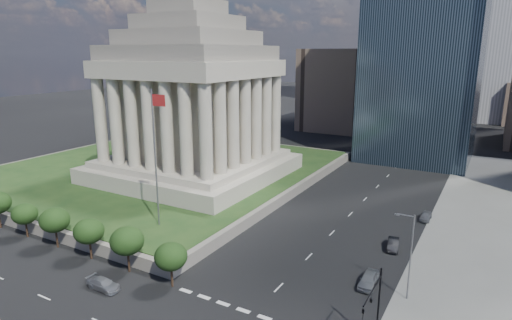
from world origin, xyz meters
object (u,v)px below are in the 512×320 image
Objects in this scene: war_memorial at (191,80)px; traffic_signal_ne at (374,305)px; parked_sedan_mid at (393,244)px; parked_sedan_far at (426,216)px; suv_grey at (103,284)px; flagpole at (156,151)px; parked_sedan_near at (369,280)px; street_lamp_north at (409,252)px.

war_memorial is 60.00m from traffic_signal_ne.
parked_sedan_mid is 1.06× the size of parked_sedan_far.
war_memorial is 8.82× the size of suv_grey.
traffic_signal_ne is at bearing -36.42° from war_memorial.
flagpole is 19.56m from suv_grey.
suv_grey is at bearing -66.82° from war_memorial.
parked_sedan_near is 11.40m from parked_sedan_mid.
parked_sedan_near is (30.83, 1.66, -12.33)m from flagpole.
parked_sedan_near is (26.54, 16.11, 0.15)m from suv_grey.
war_memorial reaches higher than parked_sedan_mid.
street_lamp_north is 34.88m from suv_grey.
traffic_signal_ne is (34.33, -10.30, -7.86)m from flagpole.
war_memorial is 52.66m from parked_sedan_near.
street_lamp_north is at bearing -25.92° from war_memorial.
traffic_signal_ne reaches higher than parked_sedan_far.
traffic_signal_ne is 2.00× the size of parked_sedan_far.
traffic_signal_ne is (46.50, -34.30, -16.15)m from war_memorial.
parked_sedan_near is at bearing 3.09° from flagpole.
war_memorial is 46.69m from suv_grey.
flagpole is 36.69m from traffic_signal_ne.
parked_sedan_far is (-1.00, 36.96, -4.57)m from traffic_signal_ne.
parked_sedan_far is (2.50, 24.99, -0.11)m from parked_sedan_near.
traffic_signal_ne is 24.02m from parked_sedan_mid.
suv_grey is 1.04× the size of parked_sedan_mid.
suv_grey is at bearing -172.16° from traffic_signal_ne.
flagpole is 44.45m from parked_sedan_far.
street_lamp_north is 26.20m from parked_sedan_far.
flagpole reaches higher than traffic_signal_ne.
war_memorial reaches higher than traffic_signal_ne.
parked_sedan_far is (45.50, 2.65, -20.72)m from war_memorial.
parked_sedan_far is (29.04, 41.10, 0.04)m from suv_grey.
war_memorial is at bearing 116.89° from flagpole.
street_lamp_north is 6.55m from parked_sedan_near.
parked_sedan_mid is (31.14, 13.06, -12.41)m from flagpole.
parked_sedan_near is at bearing -95.37° from parked_sedan_far.
parked_sedan_far is at bearing 3.34° from war_memorial.
traffic_signal_ne is 37.25m from parked_sedan_far.
parked_sedan_near is at bearing -101.38° from parked_sedan_mid.
flagpole is 4.32× the size of parked_sedan_near.
street_lamp_north is at bearing -85.58° from parked_sedan_far.
street_lamp_north is at bearing -81.41° from parked_sedan_mid.
parked_sedan_far is at bearing 82.05° from parked_sedan_near.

